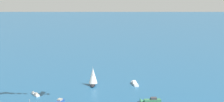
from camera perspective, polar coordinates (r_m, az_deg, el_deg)
The scene contains 5 objects.
motorboat_far_port at distance 145.25m, azimuth 6.87°, elevation -8.95°, with size 6.90×9.49×2.77m.
motorboat_trailing at distance 144.21m, azimuth -9.81°, elevation -9.22°, with size 6.12×7.64×2.28m.
sailboat_mid_cluster at distance 168.92m, azimuth -3.49°, elevation -4.73°, with size 8.04×6.96×10.78m.
motorboat_outer_ring_c at distance 158.29m, azimuth -13.84°, elevation -7.67°, with size 6.42×1.67×1.86m.
motorboat_outer_ring_d at distance 171.30m, azimuth 4.24°, elevation -6.00°, with size 8.75×5.71×2.51m.
Camera 1 is at (101.92, -73.63, 47.36)m, focal length 50.07 mm.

